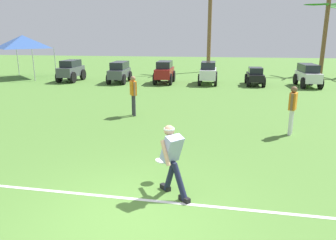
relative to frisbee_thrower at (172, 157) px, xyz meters
The scene contains 15 objects.
ground_plane 1.45m from the frisbee_thrower, 121.45° to the right, with size 80.00×80.00×0.00m, color #4F7D33.
field_line_paint 1.07m from the frisbee_thrower, 152.57° to the right, with size 22.50×0.09×0.01m, color white.
frisbee_thrower is the anchor object (origin of this frame).
frisbee_in_flight 0.76m from the frisbee_thrower, 118.03° to the left, with size 0.26×0.26×0.06m.
teammate_near_sideline 6.65m from the frisbee_thrower, 110.50° to the left, with size 0.34×0.47×1.56m.
teammate_midfield 5.54m from the frisbee_thrower, 54.35° to the left, with size 0.31×0.48×1.56m.
parked_car_slot_a 17.29m from the frisbee_thrower, 120.50° to the left, with size 1.21×2.37×1.40m.
parked_car_slot_b 15.70m from the frisbee_thrower, 110.02° to the left, with size 1.18×2.42×1.34m.
parked_car_slot_c 15.12m from the frisbee_thrower, 99.27° to the left, with size 1.17×2.35×1.40m.
parked_car_slot_d 14.94m from the frisbee_thrower, 88.62° to the left, with size 1.18×2.36×1.40m.
parked_car_slot_e 15.24m from the frisbee_thrower, 77.66° to the left, with size 1.10×2.21×1.10m.
parked_car_slot_f 16.06m from the frisbee_thrower, 66.72° to the left, with size 1.22×2.43×1.34m.
palm_tree_far_left 22.20m from the frisbee_thrower, 89.44° to the left, with size 2.88×3.64×6.90m.
palm_tree_left_of_centre 23.08m from the frisbee_thrower, 66.99° to the left, with size 3.57×3.15×5.57m.
event_tent 20.68m from the frisbee_thrower, 128.37° to the left, with size 3.20×3.20×3.00m.
Camera 1 is at (1.40, -4.94, 3.16)m, focal length 35.00 mm.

